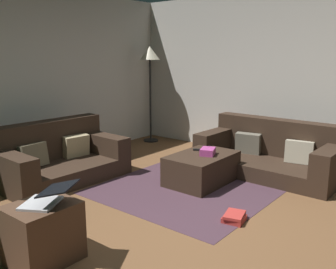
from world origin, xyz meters
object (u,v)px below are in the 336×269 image
at_px(book_stack, 234,217).
at_px(laptop, 47,198).
at_px(ottoman, 202,168).
at_px(gift_box, 208,152).
at_px(side_table, 43,233).
at_px(couch_right, 271,154).
at_px(corner_lamp, 150,61).
at_px(tv_remote, 199,150).
at_px(couch_left, 58,158).

bearing_deg(book_stack, laptop, 153.46).
relative_size(ottoman, laptop, 1.88).
bearing_deg(gift_box, side_table, 179.71).
bearing_deg(gift_box, ottoman, 109.40).
xyz_separation_m(ottoman, gift_box, (0.02, -0.07, 0.23)).
xyz_separation_m(couch_right, corner_lamp, (0.40, 2.60, 1.24)).
relative_size(couch_right, book_stack, 6.55).
xyz_separation_m(ottoman, corner_lamp, (1.35, 2.07, 1.33)).
distance_m(ottoman, corner_lamp, 2.81).
bearing_deg(book_stack, tv_remote, 49.40).
bearing_deg(laptop, ottoman, 2.64).
xyz_separation_m(tv_remote, book_stack, (-0.89, -1.04, -0.35)).
xyz_separation_m(gift_box, corner_lamp, (1.32, 2.14, 1.09)).
distance_m(couch_right, corner_lamp, 2.91).
bearing_deg(couch_left, ottoman, 126.00).
relative_size(couch_left, couch_right, 0.87).
bearing_deg(gift_box, couch_left, 123.47).
relative_size(couch_left, laptop, 3.33).
distance_m(tv_remote, book_stack, 1.41).
relative_size(couch_right, gift_box, 8.65).
distance_m(ottoman, book_stack, 1.19).
relative_size(couch_right, tv_remote, 11.95).
relative_size(couch_left, gift_box, 7.53).
bearing_deg(ottoman, book_stack, -129.99).
distance_m(gift_box, book_stack, 1.20).
relative_size(tv_remote, laptop, 0.32).
bearing_deg(couch_left, corner_lamp, -166.84).
bearing_deg(couch_left, gift_box, 125.45).
height_order(ottoman, corner_lamp, corner_lamp).
relative_size(gift_box, tv_remote, 1.38).
xyz_separation_m(ottoman, side_table, (-2.37, -0.06, 0.06)).
xyz_separation_m(gift_box, laptop, (-2.37, -0.04, 0.13)).
height_order(gift_box, side_table, side_table).
bearing_deg(tv_remote, gift_box, -146.78).
height_order(couch_right, book_stack, couch_right).
height_order(couch_right, tv_remote, couch_right).
height_order(gift_box, laptop, laptop).
distance_m(couch_left, couch_right, 2.94).
height_order(couch_right, side_table, couch_right).
height_order(couch_right, ottoman, couch_right).
distance_m(couch_left, tv_remote, 1.90).
xyz_separation_m(laptop, corner_lamp, (3.69, 2.18, 0.97)).
xyz_separation_m(couch_right, side_table, (-3.32, 0.47, -0.03)).
xyz_separation_m(couch_right, laptop, (-3.29, 0.42, 0.28)).
bearing_deg(side_table, book_stack, -27.53).
relative_size(tv_remote, book_stack, 0.55).
bearing_deg(couch_right, couch_left, 44.45).
relative_size(laptop, corner_lamp, 0.28).
relative_size(couch_right, laptop, 3.82).
xyz_separation_m(couch_right, tv_remote, (-0.82, 0.67, 0.12)).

